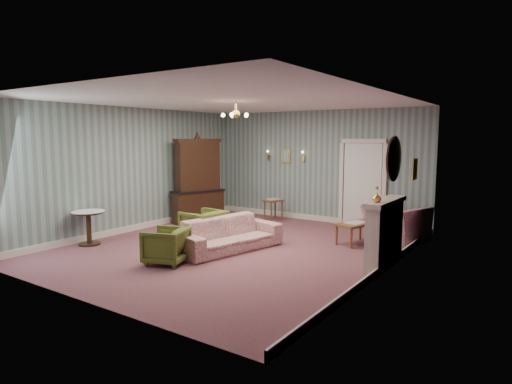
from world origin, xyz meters
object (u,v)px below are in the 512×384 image
Objects in this scene: olive_chair_c at (206,224)px; side_table_black at (386,231)px; olive_chair_b at (204,225)px; pedestal_table at (89,228)px; olive_chair_a at (166,244)px; coffee_table at (356,233)px; fireplace at (385,233)px; sofa_chintz at (228,229)px; wingback_chair at (396,217)px; dresser at (198,178)px.

side_table_black is at bearing 113.22° from olive_chair_c.
olive_chair_b reaches higher than pedestal_table.
olive_chair_a reaches higher than side_table_black.
side_table_black is at bearing 27.88° from coffee_table.
fireplace is (3.21, 1.99, 0.23)m from olive_chair_a.
pedestal_table is (-4.52, -3.18, 0.13)m from coffee_table.
sofa_chintz is 2.68m from coffee_table.
coffee_table is (2.22, 3.24, -0.12)m from olive_chair_a.
pedestal_table is at bearing -160.69° from fireplace.
wingback_chair is (3.37, 2.29, 0.15)m from olive_chair_c.
dresser is at bearing -166.10° from olive_chair_a.
fireplace is at bearing 102.36° from olive_chair_a.
dresser is 5.47m from fireplace.
dresser is 3.23× the size of pedestal_table.
sofa_chintz is 2.49× the size of coffee_table.
olive_chair_b reaches higher than side_table_black.
sofa_chintz is 2.94m from fireplace.
wingback_chair is at bearing 135.27° from olive_chair_b.
olive_chair_b is at bearing 35.74° from pedestal_table.
sofa_chintz is 3.25m from side_table_black.
side_table_black reaches higher than coffee_table.
wingback_chair is at bearing 53.25° from coffee_table.
olive_chair_b is 0.34m from olive_chair_c.
olive_chair_a is at bearing -38.07° from dresser.
coffee_table is (2.79, 1.52, -0.13)m from olive_chair_c.
coffee_table is 1.24× the size of pedestal_table.
pedestal_table is (-0.20, -3.12, -0.80)m from dresser.
sofa_chintz is 1.89× the size of wingback_chair.
fireplace is 1.96× the size of pedestal_table.
sofa_chintz is 3.63m from wingback_chair.
olive_chair_b is 0.74m from sofa_chintz.
sofa_chintz is at bearing 146.03° from olive_chair_a.
olive_chair_a is 0.97× the size of olive_chair_c.
wingback_chair reaches higher than olive_chair_c.
wingback_chair is 0.83× the size of fireplace.
dresser is at bearing -176.05° from side_table_black.
sofa_chintz is (0.92, -0.38, 0.07)m from olive_chair_c.
olive_chair_b is at bearing 61.82° from wingback_chair.
fireplace is 2.39× the size of side_table_black.
olive_chair_c is at bearing 179.00° from olive_chair_a.
dresser is (-4.89, -0.83, 0.65)m from wingback_chair.
olive_chair_c is 1.23× the size of side_table_black.
fireplace is 1.62m from side_table_black.
olive_chair_a is at bearing -1.52° from pedestal_table.
sofa_chintz is 3.75× the size of side_table_black.
olive_chair_a is at bearing -128.03° from side_table_black.
olive_chair_a is 2.30m from pedestal_table.
sofa_chintz reaches higher than side_table_black.
dresser is 3.23m from pedestal_table.
olive_chair_c is 0.81× the size of coffee_table.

